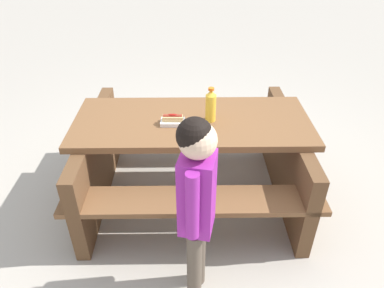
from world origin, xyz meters
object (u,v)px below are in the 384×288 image
picnic_table (192,152)px  child_in_coat (197,195)px  hotdog_tray (173,120)px  soda_bottle (211,106)px

picnic_table → child_in_coat: (-0.11, 0.92, 0.37)m
picnic_table → hotdog_tray: size_ratio=10.30×
soda_bottle → child_in_coat: bearing=88.0°
picnic_table → hotdog_tray: (0.14, 0.08, 0.34)m
picnic_table → soda_bottle: bearing=179.5°
soda_bottle → child_in_coat: child_in_coat is taller
hotdog_tray → child_in_coat: (-0.24, 0.84, 0.04)m
hotdog_tray → child_in_coat: bearing=106.1°
soda_bottle → child_in_coat: 0.92m
hotdog_tray → child_in_coat: child_in_coat is taller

